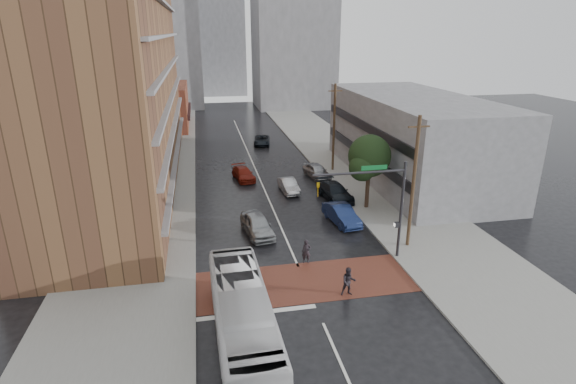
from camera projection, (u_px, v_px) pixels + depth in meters
ground at (307, 286)px, 28.82m from camera, size 160.00×160.00×0.00m
crosswalk at (305, 282)px, 29.28m from camera, size 14.00×5.00×0.02m
sidewalk_west at (154, 178)px, 49.80m from camera, size 9.00×90.00×0.15m
sidewalk_east at (352, 166)px, 53.96m from camera, size 9.00×90.00×0.15m
apartment_block at (112, 47)px, 43.71m from camera, size 10.00×44.00×28.00m
storefront_west at (163, 106)px, 75.33m from camera, size 8.00×16.00×7.00m
building_east at (412, 138)px, 48.75m from camera, size 11.00×26.00×9.00m
distant_tower_west at (155, 28)px, 92.90m from camera, size 18.00×16.00×32.00m
distant_tower_east at (293, 18)px, 91.75m from camera, size 16.00×14.00×36.00m
distant_tower_center at (220, 45)px, 112.48m from camera, size 12.00×10.00×24.00m
street_tree at (369, 159)px, 39.87m from camera, size 4.20×4.10×6.90m
signal_mast at (383, 197)px, 30.59m from camera, size 6.50×0.30×7.20m
utility_pole_near at (413, 182)px, 32.37m from camera, size 1.60×0.26×10.00m
utility_pole_far at (334, 127)px, 50.84m from camera, size 1.60×0.26×10.00m
transit_bus at (243, 319)px, 22.82m from camera, size 2.99×11.60×3.21m
pedestrian_a at (306, 252)px, 31.42m from camera, size 0.72×0.55×1.75m
pedestrian_b at (349, 282)px, 27.53m from camera, size 0.98×0.80×1.87m
car_travel_a at (257, 225)px, 35.83m from camera, size 2.69×5.14×1.67m
car_travel_b at (289, 186)px, 45.40m from camera, size 1.75×4.22×1.36m
car_travel_c at (243, 174)px, 49.22m from camera, size 2.57×4.78×1.32m
suv_travel at (262, 140)px, 64.36m from camera, size 2.89×4.96×1.30m
car_parked_near at (341, 215)px, 37.99m from camera, size 2.35×4.94×1.56m
car_parked_mid at (335, 192)px, 43.34m from camera, size 2.90×5.65×1.57m
car_parked_far at (317, 171)px, 49.74m from camera, size 2.66×4.91×1.58m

